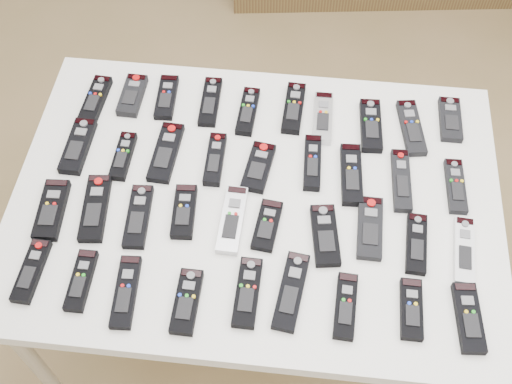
# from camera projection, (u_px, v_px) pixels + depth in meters

# --- Properties ---
(ground) EXTENTS (4.00, 4.00, 0.00)m
(ground) POSITION_uv_depth(u_px,v_px,m) (290.00, 290.00, 2.35)
(ground) COLOR olive
(ground) RESTS_ON ground
(table) EXTENTS (1.25, 0.88, 0.78)m
(table) POSITION_uv_depth(u_px,v_px,m) (256.00, 209.00, 1.69)
(table) COLOR white
(table) RESTS_ON ground
(remote_0) EXTENTS (0.06, 0.17, 0.02)m
(remote_0) POSITION_uv_depth(u_px,v_px,m) (95.00, 100.00, 1.81)
(remote_0) COLOR black
(remote_0) RESTS_ON table
(remote_1) EXTENTS (0.06, 0.15, 0.02)m
(remote_1) POSITION_uv_depth(u_px,v_px,m) (132.00, 95.00, 1.82)
(remote_1) COLOR black
(remote_1) RESTS_ON table
(remote_2) EXTENTS (0.06, 0.16, 0.02)m
(remote_2) POSITION_uv_depth(u_px,v_px,m) (167.00, 97.00, 1.82)
(remote_2) COLOR black
(remote_2) RESTS_ON table
(remote_3) EXTENTS (0.05, 0.18, 0.02)m
(remote_3) POSITION_uv_depth(u_px,v_px,m) (210.00, 102.00, 1.81)
(remote_3) COLOR black
(remote_3) RESTS_ON table
(remote_4) EXTENTS (0.05, 0.17, 0.02)m
(remote_4) POSITION_uv_depth(u_px,v_px,m) (248.00, 111.00, 1.79)
(remote_4) COLOR black
(remote_4) RESTS_ON table
(remote_5) EXTENTS (0.06, 0.18, 0.02)m
(remote_5) POSITION_uv_depth(u_px,v_px,m) (294.00, 108.00, 1.80)
(remote_5) COLOR black
(remote_5) RESTS_ON table
(remote_6) EXTENTS (0.05, 0.17, 0.02)m
(remote_6) POSITION_uv_depth(u_px,v_px,m) (323.00, 118.00, 1.78)
(remote_6) COLOR #B7B7BC
(remote_6) RESTS_ON table
(remote_7) EXTENTS (0.06, 0.18, 0.02)m
(remote_7) POSITION_uv_depth(u_px,v_px,m) (371.00, 126.00, 1.76)
(remote_7) COLOR black
(remote_7) RESTS_ON table
(remote_8) EXTENTS (0.08, 0.19, 0.02)m
(remote_8) POSITION_uv_depth(u_px,v_px,m) (411.00, 128.00, 1.76)
(remote_8) COLOR black
(remote_8) RESTS_ON table
(remote_9) EXTENTS (0.06, 0.15, 0.02)m
(remote_9) POSITION_uv_depth(u_px,v_px,m) (450.00, 120.00, 1.77)
(remote_9) COLOR black
(remote_9) RESTS_ON table
(remote_10) EXTENTS (0.06, 0.18, 0.02)m
(remote_10) POSITION_uv_depth(u_px,v_px,m) (78.00, 146.00, 1.72)
(remote_10) COLOR black
(remote_10) RESTS_ON table
(remote_11) EXTENTS (0.04, 0.15, 0.02)m
(remote_11) POSITION_uv_depth(u_px,v_px,m) (123.00, 156.00, 1.70)
(remote_11) COLOR black
(remote_11) RESTS_ON table
(remote_12) EXTENTS (0.07, 0.19, 0.02)m
(remote_12) POSITION_uv_depth(u_px,v_px,m) (166.00, 152.00, 1.71)
(remote_12) COLOR black
(remote_12) RESTS_ON table
(remote_13) EXTENTS (0.05, 0.16, 0.02)m
(remote_13) POSITION_uv_depth(u_px,v_px,m) (215.00, 159.00, 1.69)
(remote_13) COLOR black
(remote_13) RESTS_ON table
(remote_14) EXTENTS (0.08, 0.16, 0.02)m
(remote_14) POSITION_uv_depth(u_px,v_px,m) (258.00, 167.00, 1.68)
(remote_14) COLOR black
(remote_14) RESTS_ON table
(remote_15) EXTENTS (0.05, 0.17, 0.02)m
(remote_15) POSITION_uv_depth(u_px,v_px,m) (312.00, 163.00, 1.69)
(remote_15) COLOR black
(remote_15) RESTS_ON table
(remote_16) EXTENTS (0.06, 0.19, 0.02)m
(remote_16) POSITION_uv_depth(u_px,v_px,m) (351.00, 175.00, 1.67)
(remote_16) COLOR black
(remote_16) RESTS_ON table
(remote_17) EXTENTS (0.05, 0.19, 0.02)m
(remote_17) POSITION_uv_depth(u_px,v_px,m) (401.00, 180.00, 1.66)
(remote_17) COLOR black
(remote_17) RESTS_ON table
(remote_18) EXTENTS (0.05, 0.16, 0.02)m
(remote_18) POSITION_uv_depth(u_px,v_px,m) (456.00, 186.00, 1.65)
(remote_18) COLOR black
(remote_18) RESTS_ON table
(remote_19) EXTENTS (0.07, 0.17, 0.02)m
(remote_19) POSITION_uv_depth(u_px,v_px,m) (52.00, 210.00, 1.60)
(remote_19) COLOR black
(remote_19) RESTS_ON table
(remote_20) EXTENTS (0.08, 0.20, 0.02)m
(remote_20) POSITION_uv_depth(u_px,v_px,m) (95.00, 208.00, 1.61)
(remote_20) COLOR black
(remote_20) RESTS_ON table
(remote_21) EXTENTS (0.06, 0.18, 0.02)m
(remote_21) POSITION_uv_depth(u_px,v_px,m) (138.00, 216.00, 1.60)
(remote_21) COLOR black
(remote_21) RESTS_ON table
(remote_22) EXTENTS (0.06, 0.15, 0.02)m
(remote_22) POSITION_uv_depth(u_px,v_px,m) (184.00, 212.00, 1.60)
(remote_22) COLOR black
(remote_22) RESTS_ON table
(remote_23) EXTENTS (0.06, 0.19, 0.02)m
(remote_23) POSITION_uv_depth(u_px,v_px,m) (232.00, 220.00, 1.59)
(remote_23) COLOR #B7B7BC
(remote_23) RESTS_ON table
(remote_24) EXTENTS (0.07, 0.15, 0.02)m
(remote_24) POSITION_uv_depth(u_px,v_px,m) (267.00, 225.00, 1.58)
(remote_24) COLOR black
(remote_24) RESTS_ON table
(remote_25) EXTENTS (0.08, 0.17, 0.02)m
(remote_25) POSITION_uv_depth(u_px,v_px,m) (325.00, 235.00, 1.56)
(remote_25) COLOR black
(remote_25) RESTS_ON table
(remote_26) EXTENTS (0.06, 0.17, 0.02)m
(remote_26) POSITION_uv_depth(u_px,v_px,m) (370.00, 228.00, 1.58)
(remote_26) COLOR black
(remote_26) RESTS_ON table
(remote_27) EXTENTS (0.06, 0.16, 0.02)m
(remote_27) POSITION_uv_depth(u_px,v_px,m) (416.00, 244.00, 1.55)
(remote_27) COLOR black
(remote_27) RESTS_ON table
(remote_28) EXTENTS (0.06, 0.18, 0.02)m
(remote_28) POSITION_uv_depth(u_px,v_px,m) (464.00, 251.00, 1.54)
(remote_28) COLOR silver
(remote_28) RESTS_ON table
(remote_29) EXTENTS (0.05, 0.16, 0.02)m
(remote_29) POSITION_uv_depth(u_px,v_px,m) (31.00, 271.00, 1.51)
(remote_29) COLOR black
(remote_29) RESTS_ON table
(remote_30) EXTENTS (0.05, 0.15, 0.02)m
(remote_30) POSITION_uv_depth(u_px,v_px,m) (81.00, 281.00, 1.50)
(remote_30) COLOR black
(remote_30) RESTS_ON table
(remote_31) EXTENTS (0.06, 0.18, 0.02)m
(remote_31) POSITION_uv_depth(u_px,v_px,m) (126.00, 292.00, 1.48)
(remote_31) COLOR black
(remote_31) RESTS_ON table
(remote_32) EXTENTS (0.06, 0.16, 0.02)m
(remote_32) POSITION_uv_depth(u_px,v_px,m) (187.00, 302.00, 1.46)
(remote_32) COLOR black
(remote_32) RESTS_ON table
(remote_33) EXTENTS (0.05, 0.17, 0.02)m
(remote_33) POSITION_uv_depth(u_px,v_px,m) (247.00, 292.00, 1.48)
(remote_33) COLOR black
(remote_33) RESTS_ON table
(remote_34) EXTENTS (0.08, 0.20, 0.02)m
(remote_34) POSITION_uv_depth(u_px,v_px,m) (291.00, 291.00, 1.48)
(remote_34) COLOR black
(remote_34) RESTS_ON table
(remote_35) EXTENTS (0.05, 0.16, 0.02)m
(remote_35) POSITION_uv_depth(u_px,v_px,m) (346.00, 306.00, 1.46)
(remote_35) COLOR black
(remote_35) RESTS_ON table
(remote_36) EXTENTS (0.05, 0.15, 0.02)m
(remote_36) POSITION_uv_depth(u_px,v_px,m) (411.00, 309.00, 1.45)
(remote_36) COLOR black
(remote_36) RESTS_ON table
(remote_37) EXTENTS (0.07, 0.17, 0.02)m
(remote_37) POSITION_uv_depth(u_px,v_px,m) (469.00, 318.00, 1.44)
(remote_37) COLOR black
(remote_37) RESTS_ON table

